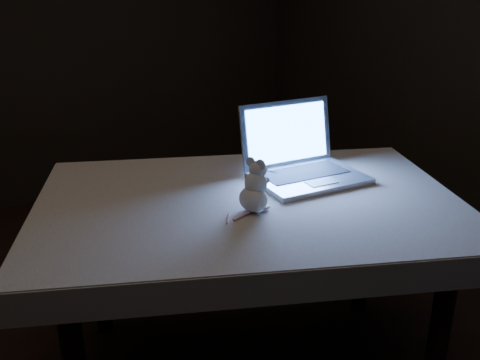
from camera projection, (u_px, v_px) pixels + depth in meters
back_wall at (18, 29)px, 3.72m from camera, size 4.50×0.04×2.60m
table at (249, 290)px, 2.25m from camera, size 1.81×1.54×0.82m
tablecloth at (266, 208)px, 2.16m from camera, size 1.94×1.62×0.11m
laptop at (311, 146)px, 2.23m from camera, size 0.50×0.45×0.31m
plush_mouse at (253, 186)px, 1.95m from camera, size 0.18×0.18×0.20m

